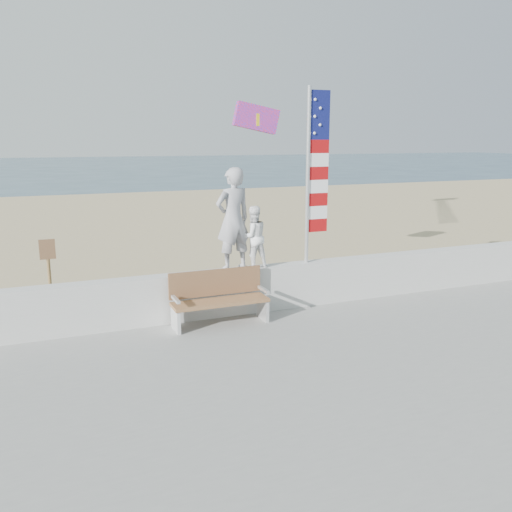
% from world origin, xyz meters
% --- Properties ---
extents(ground, '(220.00, 220.00, 0.00)m').
position_xyz_m(ground, '(0.00, 0.00, 0.00)').
color(ground, '#2B4557').
rests_on(ground, ground).
extents(sand, '(90.00, 40.00, 0.08)m').
position_xyz_m(sand, '(0.00, 9.00, 0.04)').
color(sand, tan).
rests_on(sand, ground).
extents(boardwalk, '(50.00, 12.40, 0.10)m').
position_xyz_m(boardwalk, '(0.00, -4.00, 0.13)').
color(boardwalk, gray).
rests_on(boardwalk, sand).
extents(seawall, '(30.00, 0.35, 0.90)m').
position_xyz_m(seawall, '(0.00, 2.00, 0.63)').
color(seawall, beige).
rests_on(seawall, boardwalk).
extents(adult, '(0.79, 0.59, 1.97)m').
position_xyz_m(adult, '(-0.19, 2.00, 2.07)').
color(adult, '#99989E').
rests_on(adult, seawall).
extents(child, '(0.63, 0.51, 1.22)m').
position_xyz_m(child, '(0.22, 2.00, 1.69)').
color(child, white).
rests_on(child, seawall).
extents(bench, '(1.80, 0.57, 1.00)m').
position_xyz_m(bench, '(-0.66, 1.55, 0.69)').
color(bench, '#966841').
rests_on(bench, boardwalk).
extents(flag, '(0.50, 0.08, 3.50)m').
position_xyz_m(flag, '(1.53, 2.00, 2.99)').
color(flag, silver).
rests_on(flag, seawall).
extents(parafoil_kite, '(1.15, 0.45, 0.77)m').
position_xyz_m(parafoil_kite, '(1.36, 4.57, 4.05)').
color(parafoil_kite, red).
rests_on(parafoil_kite, ground).
extents(sign, '(0.32, 0.07, 1.46)m').
position_xyz_m(sign, '(-3.53, 4.15, 0.94)').
color(sign, olive).
rests_on(sign, sand).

